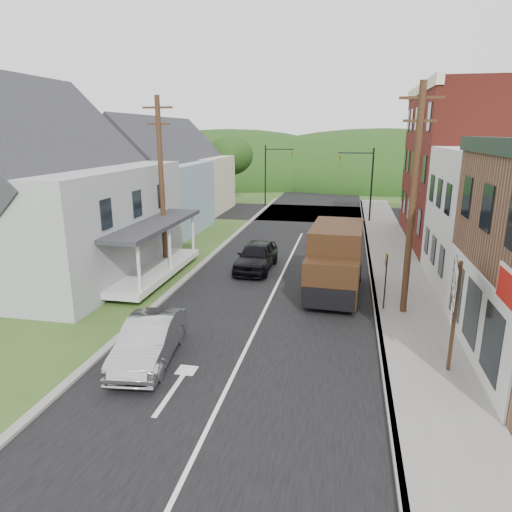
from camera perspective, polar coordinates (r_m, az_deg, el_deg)
The scene contains 23 objects.
ground at distance 16.66m, azimuth -0.64°, elevation -10.36°, with size 120.00×120.00×0.00m, color #2D4719.
road at distance 25.91m, azimuth 3.96°, elevation -0.94°, with size 9.00×90.00×0.02m, color black.
cross_road at distance 42.43m, azimuth 7.00°, elevation 5.34°, with size 60.00×9.00×0.02m, color black.
sidewalk_right at distance 23.94m, azimuth 17.47°, elevation -2.81°, with size 2.80×55.00×0.15m, color slate.
curb_right at distance 23.82m, azimuth 14.24°, elevation -2.65°, with size 0.20×55.00×0.15m, color slate.
curb_left at distance 25.03m, azimuth -7.26°, elevation -1.47°, with size 0.30×55.00×0.12m, color slate.
storefront_red at distance 32.80m, azimuth 26.16°, elevation 9.86°, with size 8.00×12.00×10.00m, color maroon.
house_gray at distance 25.81m, azimuth -24.85°, elevation 7.24°, with size 10.20×12.24×8.35m.
house_blue at distance 34.88m, azimuth -12.77°, elevation 9.08°, with size 7.14×8.16×7.28m.
house_cream at distance 43.39m, azimuth -8.52°, elevation 10.42°, with size 7.14×8.16×7.28m.
utility_pole_right at distance 18.53m, azimuth 19.01°, elevation 6.53°, with size 1.60×0.26×9.00m.
utility_pole_left at distance 24.79m, azimuth -11.73°, elevation 9.03°, with size 1.60×0.26×9.00m.
traffic_signal_right at distance 38.37m, azimuth 13.26°, elevation 9.68°, with size 2.87×0.20×6.00m.
traffic_signal_left at distance 45.93m, azimuth 2.06°, elevation 10.91°, with size 2.87×0.20×6.00m.
tree_left_b at distance 33.52m, azimuth -26.00°, elevation 9.76°, with size 4.80×4.80×6.94m.
tree_left_c at distance 41.18m, azimuth -21.69°, elevation 12.42°, with size 5.80×5.80×8.41m.
tree_left_d at distance 48.30m, azimuth -3.27°, elevation 12.45°, with size 4.80×4.80×6.94m.
forested_ridge at distance 70.13m, azimuth 8.87°, elevation 9.15°, with size 90.00×30.00×16.00m, color #12340F.
silver_sedan at distance 15.29m, azimuth -13.21°, elevation -10.32°, with size 1.49×4.28×1.41m, color #A3A3A7.
dark_sedan at distance 24.46m, azimuth 0.05°, elevation -0.03°, with size 1.80×4.47×1.52m, color black.
delivery_van at distance 20.99m, azimuth 9.87°, elevation -0.55°, with size 2.54×5.66×3.11m.
route_sign_cluster at distance 14.71m, azimuth 23.57°, elevation -5.16°, with size 0.41×1.96×3.46m.
warning_sign at distance 19.19m, azimuth 15.89°, elevation -1.93°, with size 0.12×0.68×2.47m.
Camera 1 is at (3.15, -14.69, 7.19)m, focal length 32.00 mm.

